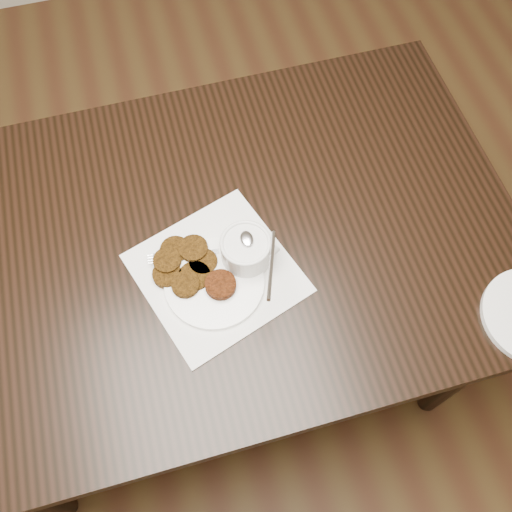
{
  "coord_description": "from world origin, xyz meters",
  "views": [
    {
      "loc": [
        0.01,
        -0.37,
        1.73
      ],
      "look_at": [
        0.14,
        0.08,
        0.8
      ],
      "focal_mm": 38.69,
      "sensor_mm": 36.0,
      "label": 1
    }
  ],
  "objects_px": {
    "table": "(221,307)",
    "sauce_ramekin": "(245,242)",
    "napkin": "(217,273)",
    "plate_with_patty": "(214,281)"
  },
  "relations": [
    {
      "from": "plate_with_patty",
      "to": "table",
      "type": "bearing_deg",
      "value": 81.34
    },
    {
      "from": "napkin",
      "to": "table",
      "type": "bearing_deg",
      "value": 85.57
    },
    {
      "from": "napkin",
      "to": "plate_with_patty",
      "type": "distance_m",
      "value": 0.03
    },
    {
      "from": "table",
      "to": "sauce_ramekin",
      "type": "xyz_separation_m",
      "value": [
        0.06,
        -0.06,
        0.45
      ]
    },
    {
      "from": "plate_with_patty",
      "to": "napkin",
      "type": "bearing_deg",
      "value": 66.97
    },
    {
      "from": "napkin",
      "to": "plate_with_patty",
      "type": "relative_size",
      "value": 1.46
    },
    {
      "from": "table",
      "to": "sauce_ramekin",
      "type": "bearing_deg",
      "value": -47.66
    },
    {
      "from": "table",
      "to": "plate_with_patty",
      "type": "height_order",
      "value": "plate_with_patty"
    },
    {
      "from": "sauce_ramekin",
      "to": "table",
      "type": "bearing_deg",
      "value": 132.34
    },
    {
      "from": "napkin",
      "to": "sauce_ramekin",
      "type": "bearing_deg",
      "value": 13.25
    }
  ]
}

